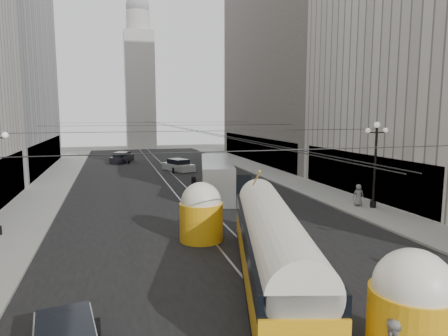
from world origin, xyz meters
TOP-DOWN VIEW (x-y plane):
  - road at (0.00, 32.50)m, footprint 20.00×85.00m
  - sidewalk_left at (-12.00, 36.00)m, footprint 4.00×72.00m
  - sidewalk_right at (12.00, 36.00)m, footprint 4.00×72.00m
  - rail_left at (-0.75, 32.50)m, footprint 0.12×85.00m
  - rail_right at (0.75, 32.50)m, footprint 0.12×85.00m
  - building_right_far at (20.00, 48.00)m, footprint 12.60×32.60m
  - distant_tower at (0.00, 80.00)m, footprint 6.00×6.00m
  - lamppost_right_mid at (12.60, 18.00)m, footprint 1.86×0.44m
  - catenary at (0.12, 31.49)m, footprint 25.00×72.00m
  - streetcar at (0.32, 8.01)m, footprint 5.81×14.99m
  - city_bus at (2.78, 26.87)m, footprint 4.97×12.31m
  - sedan_white_far at (1.84, 42.09)m, footprint 3.64×5.22m
  - sedan_dark_far at (-4.72, 53.11)m, footprint 3.65×5.30m
  - pedestrian_crossing_a at (-0.93, 3.70)m, footprint 0.56×0.66m
  - pedestrian_sidewalk_right at (11.83, 18.75)m, footprint 0.94×0.74m

SIDE VIEW (x-z plane):
  - road at x=0.00m, z-range -0.01..0.01m
  - rail_left at x=-0.75m, z-range -0.02..0.02m
  - rail_right at x=0.75m, z-range -0.02..0.02m
  - sidewalk_left at x=-12.00m, z-range 0.00..0.15m
  - sidewalk_right at x=12.00m, z-range 0.00..0.15m
  - sedan_white_far at x=1.84m, z-range -0.07..1.45m
  - sedan_dark_far at x=-4.72m, z-range -0.07..1.48m
  - pedestrian_crossing_a at x=-0.93m, z-range 0.00..1.53m
  - pedestrian_sidewalk_right at x=11.83m, z-range 0.15..1.82m
  - streetcar at x=0.32m, z-range -0.04..3.34m
  - city_bus at x=2.78m, z-range 0.14..3.18m
  - lamppost_right_mid at x=12.60m, z-range 0.56..6.93m
  - catenary at x=0.12m, z-range 5.77..6.00m
  - distant_tower at x=0.00m, z-range -0.71..30.65m
  - building_right_far at x=20.00m, z-range 0.01..32.61m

